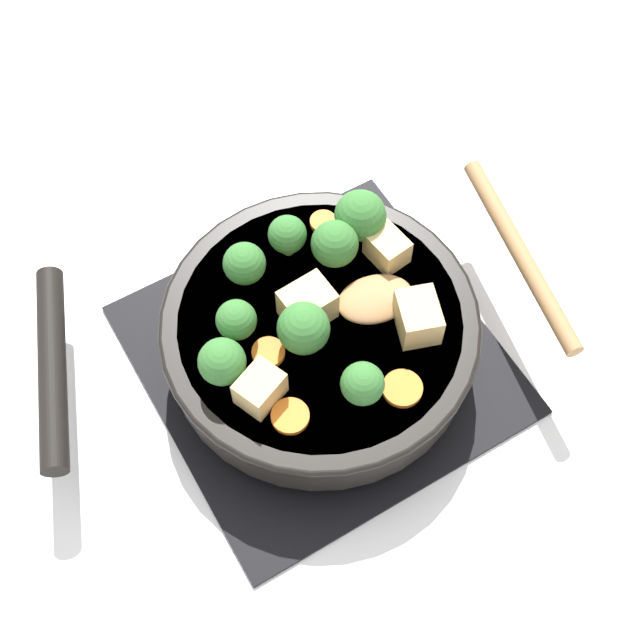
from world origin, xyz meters
name	(u,v)px	position (x,y,z in m)	size (l,w,h in m)	color
ground_plane	(320,360)	(0.00, 0.00, 0.00)	(2.40, 2.40, 0.00)	white
front_burner_grate	(320,354)	(0.00, 0.00, 0.01)	(0.31, 0.31, 0.03)	black
skillet_pan	(316,333)	(0.00, 0.00, 0.05)	(0.41, 0.32, 0.05)	black
wooden_spoon	(455,274)	(-0.12, 0.02, 0.08)	(0.20, 0.21, 0.02)	#A87A4C
tofu_cube_center_large	(418,317)	(-0.07, 0.05, 0.09)	(0.04, 0.03, 0.03)	#DBB770
tofu_cube_near_handle	(260,389)	(0.08, 0.04, 0.09)	(0.04, 0.03, 0.03)	#DBB770
tofu_cube_east_chunk	(308,305)	(0.01, -0.01, 0.09)	(0.04, 0.03, 0.03)	#DBB770
tofu_cube_west_chunk	(387,248)	(-0.09, -0.03, 0.09)	(0.04, 0.03, 0.03)	#DBB770
broccoli_floret_near_spoon	(360,216)	(-0.08, -0.06, 0.11)	(0.05, 0.05, 0.05)	#709956
broccoli_floret_center_top	(362,384)	(0.01, 0.08, 0.10)	(0.04, 0.04, 0.04)	#709956
broccoli_floret_east_rim	(287,235)	(-0.01, -0.08, 0.10)	(0.03, 0.03, 0.04)	#709956
broccoli_floret_west_rim	(244,264)	(0.04, -0.07, 0.10)	(0.04, 0.04, 0.05)	#709956
broccoli_floret_north_edge	(236,320)	(0.07, -0.02, 0.10)	(0.04, 0.04, 0.04)	#709956
broccoli_floret_south_cluster	(335,244)	(-0.04, -0.05, 0.10)	(0.04, 0.04, 0.05)	#709956
broccoli_floret_mid_floret	(304,329)	(0.02, 0.01, 0.11)	(0.04, 0.04, 0.05)	#709956
broccoli_floret_small_inner	(222,362)	(0.10, 0.01, 0.10)	(0.04, 0.04, 0.05)	#709956
carrot_slice_orange_thin	(402,388)	(-0.03, 0.09, 0.08)	(0.03, 0.03, 0.01)	orange
carrot_slice_near_center	(323,222)	(-0.05, -0.09, 0.08)	(0.02, 0.02, 0.01)	orange
carrot_slice_edge_slice	(290,416)	(0.07, 0.07, 0.08)	(0.03, 0.03, 0.01)	orange
carrot_slice_under_broccoli	(268,352)	(0.05, 0.01, 0.08)	(0.03, 0.03, 0.01)	orange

